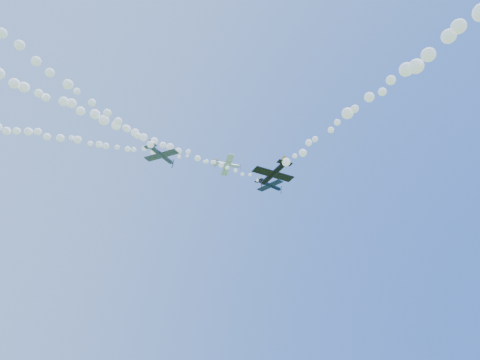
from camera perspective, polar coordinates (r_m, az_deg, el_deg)
plane_white at (r=94.64m, az=-1.81°, el=2.20°), size 6.72×7.05×2.06m
smoke_trail_white at (r=94.37m, az=-24.92°, el=5.63°), size 66.79×29.61×2.92m
plane_navy at (r=90.84m, az=4.24°, el=-0.73°), size 7.30×7.60×2.32m
smoke_trail_navy at (r=76.38m, az=-17.95°, el=7.90°), size 69.95×6.54×2.86m
plane_grey at (r=78.63m, az=-11.15°, el=3.55°), size 7.37×7.79×2.29m
plane_black at (r=69.92m, az=4.78°, el=0.93°), size 8.29×7.78×3.13m
smoke_trail_black at (r=53.37m, az=31.00°, el=19.54°), size 10.88×69.34×3.15m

